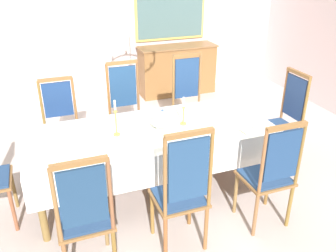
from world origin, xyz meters
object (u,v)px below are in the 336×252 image
object	(u,v)px
candlestick_east	(183,114)
chair_north_a	(61,122)
chair_south_b	(182,190)
chair_south_a	(84,215)
chair_head_east	(283,119)
chair_north_c	(190,100)
chair_north_b	(126,109)
bowl_near_left	(262,128)
dining_table	(151,136)
chair_south_c	(270,173)
candlestick_west	(116,121)
sideboard	(177,70)
bowl_near_right	(229,131)
spoon_primary	(270,126)
spoon_secondary	(238,129)
bowl_far_left	(68,161)
soup_tureen	(162,119)

from	to	relation	value
candlestick_east	chair_north_a	bearing A→B (deg)	142.62
chair_north_a	chair_south_b	size ratio (longest dim) A/B	0.89
chair_south_a	chair_head_east	xyz separation A→B (m)	(2.54, 0.93, 0.01)
chair_south_b	chair_north_c	xyz separation A→B (m)	(0.89, 1.87, 0.00)
chair_north_b	bowl_near_left	bearing A→B (deg)	130.12
dining_table	chair_north_c	world-z (taller)	chair_north_c
chair_south_a	chair_head_east	size ratio (longest dim) A/B	0.97
chair_south_c	candlestick_west	world-z (taller)	chair_south_c
chair_south_b	chair_south_c	bearing A→B (deg)	0.35
sideboard	bowl_near_right	bearing A→B (deg)	77.87
chair_south_c	sideboard	xyz separation A→B (m)	(0.56, 3.73, -0.13)
chair_south_a	candlestick_west	bearing A→B (deg)	62.55
chair_north_a	spoon_primary	size ratio (longest dim) A/B	6.30
chair_north_a	sideboard	size ratio (longest dim) A/B	0.76
bowl_near_right	sideboard	bearing A→B (deg)	77.87
chair_north_a	chair_head_east	distance (m)	2.70
chair_north_a	candlestick_east	bearing A→B (deg)	142.62
candlestick_west	spoon_secondary	size ratio (longest dim) A/B	2.14
chair_north_b	chair_head_east	bearing A→B (deg)	151.44
chair_south_b	bowl_far_left	xyz separation A→B (m)	(-0.86, 0.54, 0.16)
chair_head_east	spoon_primary	xyz separation A→B (m)	(-0.48, -0.38, 0.15)
candlestick_west	bowl_near_left	bearing A→B (deg)	-15.34
chair_head_east	candlestick_west	world-z (taller)	chair_head_east
candlestick_east	bowl_far_left	size ratio (longest dim) A/B	1.69
chair_north_b	spoon_secondary	bearing A→B (deg)	125.32
spoon_primary	chair_south_c	bearing A→B (deg)	-138.47
candlestick_east	bowl_near_right	distance (m)	0.52
soup_tureen	sideboard	bearing A→B (deg)	65.31
chair_north_c	bowl_near_right	size ratio (longest dim) A/B	6.52
chair_south_c	bowl_far_left	distance (m)	1.84
chair_north_c	sideboard	xyz separation A→B (m)	(0.56, 1.86, -0.16)
candlestick_east	bowl_near_right	bearing A→B (deg)	-43.19
soup_tureen	bowl_far_left	xyz separation A→B (m)	(-1.02, -0.40, -0.08)
candlestick_east	spoon_secondary	distance (m)	0.60
bowl_near_right	bowl_far_left	world-z (taller)	bowl_far_left
dining_table	candlestick_east	world-z (taller)	candlestick_east
dining_table	chair_head_east	bearing A→B (deg)	0.00
chair_south_c	candlestick_east	bearing A→B (deg)	117.71
chair_south_b	chair_head_east	xyz separation A→B (m)	(1.72, 0.94, -0.02)
chair_south_c	candlestick_east	world-z (taller)	chair_south_c
chair_north_b	candlestick_west	distance (m)	1.04
chair_north_a	bowl_far_left	xyz separation A→B (m)	(-0.04, -1.32, 0.21)
chair_south_b	candlestick_west	world-z (taller)	chair_south_b
candlestick_east	bowl_far_left	world-z (taller)	candlestick_east
chair_south_b	candlestick_east	distance (m)	1.05
chair_head_east	sideboard	distance (m)	2.82
chair_north_b	bowl_near_left	size ratio (longest dim) A/B	6.57
chair_south_c	spoon_primary	bearing A→B (deg)	57.50
chair_north_c	candlestick_west	bearing A→B (deg)	37.52
soup_tureen	bowl_far_left	world-z (taller)	soup_tureen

